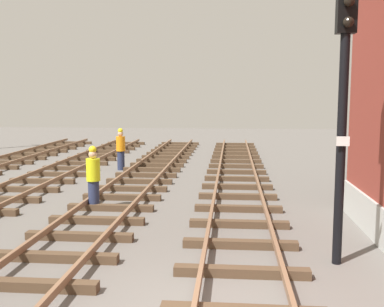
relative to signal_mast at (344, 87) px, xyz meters
name	(u,v)px	position (x,y,z in m)	size (l,w,h in m)	color
track_centre	(7,301)	(-5.57, -2.44, -3.35)	(2.50, 49.77, 0.32)	#4C3826
signal_mast	(344,87)	(0.00, 0.00, 0.00)	(0.36, 0.40, 5.56)	black
track_worker_foreground	(93,178)	(-6.10, 3.90, -2.55)	(0.40, 0.40, 1.87)	#262D4C
track_worker_distant	(121,149)	(-7.03, 11.08, -2.55)	(0.40, 0.40, 1.87)	#262D4C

